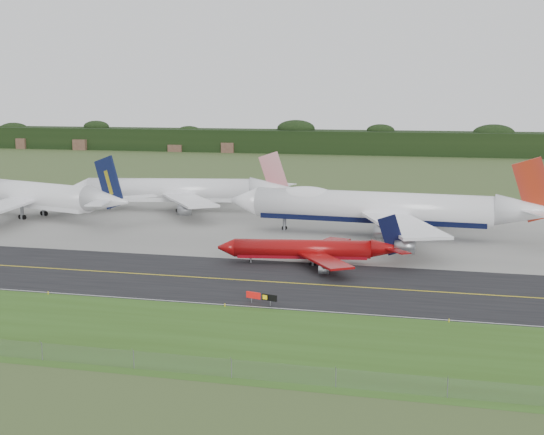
{
  "coord_description": "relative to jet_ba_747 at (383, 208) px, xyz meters",
  "views": [
    {
      "loc": [
        30.09,
        -126.64,
        32.13
      ],
      "look_at": [
        -6.46,
        22.0,
        6.78
      ],
      "focal_mm": 50.0,
      "sensor_mm": 36.0,
      "label": 1
    }
  ],
  "objects": [
    {
      "name": "edge_marker_left",
      "position": [
        -47.35,
        -63.46,
        -6.16
      ],
      "size": [
        0.16,
        0.16,
        0.5
      ],
      "primitive_type": "cylinder",
      "color": "yellow",
      "rests_on": "ground"
    },
    {
      "name": "edge_marker_center",
      "position": [
        -17.56,
        -63.46,
        -6.16
      ],
      "size": [
        0.16,
        0.16,
        0.5
      ],
      "primitive_type": "cylinder",
      "color": "yellow",
      "rests_on": "ground"
    },
    {
      "name": "jet_navy_gold",
      "position": [
        -90.96,
        4.2,
        -0.7
      ],
      "size": [
        65.77,
        55.8,
        17.38
      ],
      "color": "white",
      "rests_on": "ground"
    },
    {
      "name": "taxiway_centreline",
      "position": [
        -14.17,
        -46.96,
        -6.38
      ],
      "size": [
        400.0,
        0.4,
        0.0
      ],
      "primitive_type": "cube",
      "color": "yellow",
      "rests_on": "taxiway"
    },
    {
      "name": "ground",
      "position": [
        -14.17,
        -42.96,
        -6.41
      ],
      "size": [
        600.0,
        600.0,
        0.0
      ],
      "primitive_type": "plane",
      "color": "#364D24",
      "rests_on": "ground"
    },
    {
      "name": "apron",
      "position": [
        -14.17,
        8.04,
        -6.41
      ],
      "size": [
        400.0,
        78.0,
        0.01
      ],
      "primitive_type": "cube",
      "color": "gray",
      "rests_on": "ground"
    },
    {
      "name": "horizon_treeline",
      "position": [
        -14.17,
        230.81,
        -0.94
      ],
      "size": [
        700.0,
        25.0,
        12.0
      ],
      "color": "black",
      "rests_on": "ground"
    },
    {
      "name": "jet_ba_747",
      "position": [
        0.0,
        0.0,
        0.0
      ],
      "size": [
        74.96,
        62.0,
        18.84
      ],
      "color": "white",
      "rests_on": "ground"
    },
    {
      "name": "taxiway",
      "position": [
        -14.17,
        -46.96,
        -6.4
      ],
      "size": [
        400.0,
        32.0,
        0.02
      ],
      "primitive_type": "cube",
      "color": "black",
      "rests_on": "ground"
    },
    {
      "name": "edge_marker_right",
      "position": [
        15.62,
        -63.46,
        -6.16
      ],
      "size": [
        0.16,
        0.16,
        0.5
      ],
      "primitive_type": "cylinder",
      "color": "yellow",
      "rests_on": "ground"
    },
    {
      "name": "jet_star_tail",
      "position": [
        -57.45,
        24.35,
        -0.94
      ],
      "size": [
        62.05,
        51.23,
        16.42
      ],
      "color": "white",
      "rests_on": "ground"
    },
    {
      "name": "perimeter_fence",
      "position": [
        -14.17,
        -90.96,
        -5.31
      ],
      "size": [
        320.0,
        0.1,
        320.0
      ],
      "color": "slate",
      "rests_on": "ground"
    },
    {
      "name": "grass_verge",
      "position": [
        -14.17,
        -77.96,
        -6.41
      ],
      "size": [
        400.0,
        30.0,
        0.01
      ],
      "primitive_type": "cube",
      "color": "#2F5017",
      "rests_on": "ground"
    },
    {
      "name": "taxiway_edge_line",
      "position": [
        -14.17,
        -62.46,
        -6.38
      ],
      "size": [
        400.0,
        0.25,
        0.0
      ],
      "primitive_type": "cube",
      "color": "silver",
      "rests_on": "taxiway"
    },
    {
      "name": "jet_red_737",
      "position": [
        -10.12,
        -31.35,
        -3.73
      ],
      "size": [
        35.92,
        28.96,
        9.72
      ],
      "color": "maroon",
      "rests_on": "ground"
    },
    {
      "name": "taxiway_sign",
      "position": [
        -12.47,
        -60.98,
        -5.16
      ],
      "size": [
        5.21,
        1.64,
        1.78
      ],
      "color": "slate",
      "rests_on": "ground"
    }
  ]
}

